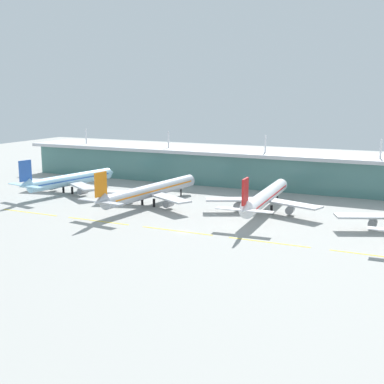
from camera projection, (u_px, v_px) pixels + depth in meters
name	position (u px, v px, depth m)	size (l,w,h in m)	color
ground_plane	(184.00, 232.00, 183.90)	(600.00, 600.00, 0.00)	#9E9E99
terminal_building	(268.00, 168.00, 272.15)	(288.00, 34.00, 27.35)	slate
airliner_nearest	(70.00, 180.00, 253.81)	(47.96, 60.10, 18.90)	#9ED1EA
airliner_near_middle	(150.00, 191.00, 225.55)	(48.43, 72.14, 18.90)	#ADB2BC
airliner_far_middle	(265.00, 197.00, 212.19)	(48.73, 68.84, 18.90)	white
taxiway_stripe_west	(30.00, 213.00, 213.27)	(28.00, 0.70, 0.04)	yellow
taxiway_stripe_mid_west	(98.00, 221.00, 199.17)	(28.00, 0.70, 0.04)	yellow
taxiway_stripe_centre	(177.00, 231.00, 185.06)	(28.00, 0.70, 0.04)	yellow
taxiway_stripe_mid_east	(268.00, 242.00, 170.96)	(28.00, 0.70, 0.04)	yellow
taxiway_stripe_east	(377.00, 256.00, 156.86)	(28.00, 0.70, 0.04)	yellow
baggage_cart	(102.00, 201.00, 230.13)	(3.84, 3.79, 2.48)	silver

